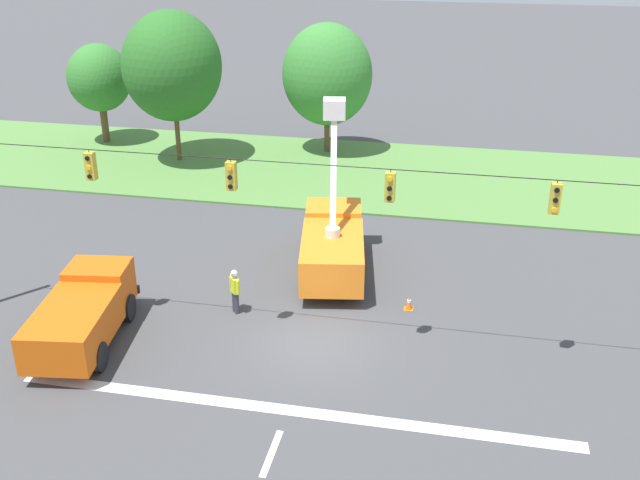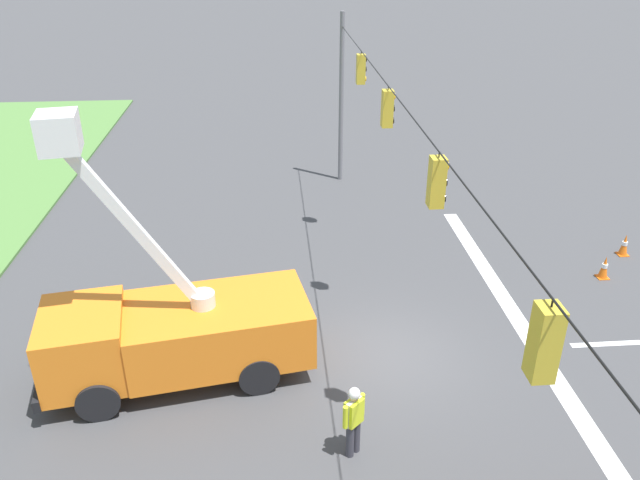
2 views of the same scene
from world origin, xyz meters
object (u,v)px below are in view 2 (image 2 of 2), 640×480
object	(u,v)px
traffic_cone_mid_left	(604,267)
traffic_cone_mid_right	(624,245)
utility_truck_bucket_lift	(174,330)
road_worker	(354,417)
traffic_cone_near_bucket	(277,291)

from	to	relation	value
traffic_cone_mid_left	traffic_cone_mid_right	distance (m)	2.08
utility_truck_bucket_lift	road_worker	bearing A→B (deg)	-125.90
road_worker	traffic_cone_mid_left	bearing A→B (deg)	-52.86
road_worker	utility_truck_bucket_lift	bearing A→B (deg)	54.10
traffic_cone_mid_left	utility_truck_bucket_lift	bearing A→B (deg)	106.56
road_worker	traffic_cone_mid_right	xyz separation A→B (m)	(8.34, -10.53, -0.61)
utility_truck_bucket_lift	traffic_cone_mid_left	distance (m)	13.75
utility_truck_bucket_lift	traffic_cone_mid_right	size ratio (longest dim) A/B	8.90
utility_truck_bucket_lift	traffic_cone_near_bucket	world-z (taller)	utility_truck_bucket_lift
road_worker	traffic_cone_mid_right	world-z (taller)	road_worker
road_worker	traffic_cone_near_bucket	world-z (taller)	road_worker
traffic_cone_mid_right	traffic_cone_near_bucket	world-z (taller)	traffic_cone_mid_right
utility_truck_bucket_lift	traffic_cone_near_bucket	bearing A→B (deg)	-36.76
utility_truck_bucket_lift	traffic_cone_mid_left	xyz separation A→B (m)	(3.91, -13.14, -1.00)
road_worker	traffic_cone_mid_right	size ratio (longest dim) A/B	2.28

